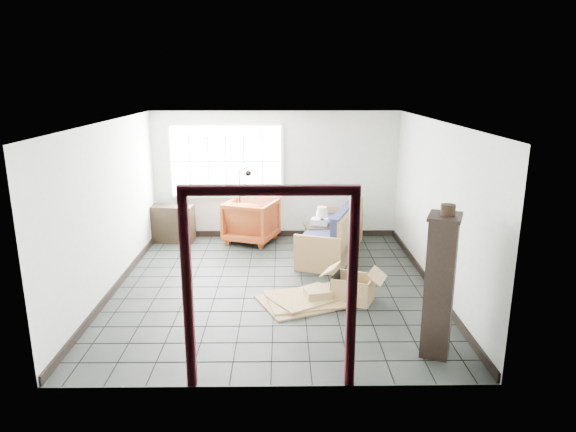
{
  "coord_description": "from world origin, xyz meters",
  "views": [
    {
      "loc": [
        0.13,
        -7.62,
        3.2
      ],
      "look_at": [
        0.22,
        0.3,
        1.09
      ],
      "focal_mm": 32.0,
      "sensor_mm": 36.0,
      "label": 1
    }
  ],
  "objects_px": {
    "armchair": "(251,219)",
    "tall_shelf": "(440,285)",
    "side_table": "(319,230)",
    "futon_sofa": "(335,237)"
  },
  "relations": [
    {
      "from": "futon_sofa",
      "to": "tall_shelf",
      "type": "relative_size",
      "value": 1.34
    },
    {
      "from": "armchair",
      "to": "tall_shelf",
      "type": "relative_size",
      "value": 0.56
    },
    {
      "from": "futon_sofa",
      "to": "side_table",
      "type": "height_order",
      "value": "futon_sofa"
    },
    {
      "from": "futon_sofa",
      "to": "tall_shelf",
      "type": "distance_m",
      "value": 3.75
    },
    {
      "from": "side_table",
      "to": "tall_shelf",
      "type": "bearing_deg",
      "value": -72.56
    },
    {
      "from": "futon_sofa",
      "to": "armchair",
      "type": "distance_m",
      "value": 1.81
    },
    {
      "from": "armchair",
      "to": "side_table",
      "type": "bearing_deg",
      "value": 170.74
    },
    {
      "from": "futon_sofa",
      "to": "side_table",
      "type": "bearing_deg",
      "value": -176.07
    },
    {
      "from": "armchair",
      "to": "side_table",
      "type": "distance_m",
      "value": 1.5
    },
    {
      "from": "armchair",
      "to": "side_table",
      "type": "height_order",
      "value": "armchair"
    }
  ]
}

